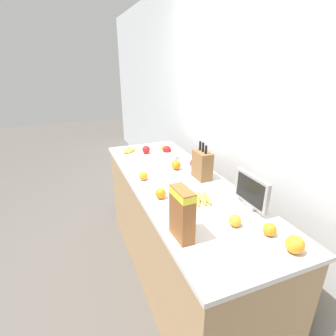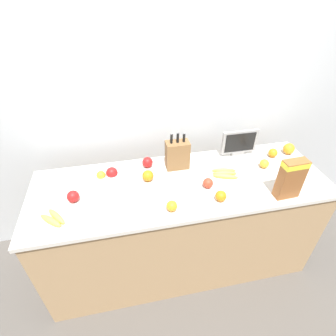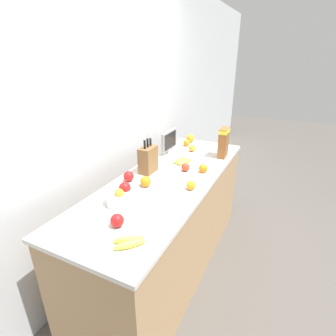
{
  "view_description": "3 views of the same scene",
  "coord_description": "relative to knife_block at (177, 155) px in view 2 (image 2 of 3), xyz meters",
  "views": [
    {
      "loc": [
        1.67,
        -0.75,
        1.75
      ],
      "look_at": [
        -0.07,
        -0.06,
        0.99
      ],
      "focal_mm": 28.0,
      "sensor_mm": 36.0,
      "label": 1
    },
    {
      "loc": [
        -0.38,
        -1.37,
        2.09
      ],
      "look_at": [
        -0.09,
        0.06,
        1.0
      ],
      "focal_mm": 28.0,
      "sensor_mm": 36.0,
      "label": 2
    },
    {
      "loc": [
        -1.71,
        -0.84,
        1.79
      ],
      "look_at": [
        -0.04,
        -0.01,
        1.0
      ],
      "focal_mm": 28.0,
      "sensor_mm": 36.0,
      "label": 3
    }
  ],
  "objects": [
    {
      "name": "orange_near_bowl",
      "position": [
        0.19,
        -0.41,
        -0.08
      ],
      "size": [
        0.07,
        0.07,
        0.07
      ],
      "primitive_type": "sphere",
      "color": "orange",
      "rests_on": "counter"
    },
    {
      "name": "counter",
      "position": [
        -0.01,
        -0.19,
        -0.56
      ],
      "size": [
        2.09,
        0.71,
        0.9
      ],
      "color": "tan",
      "rests_on": "ground_plane"
    },
    {
      "name": "wall_back",
      "position": [
        -0.01,
        0.38,
        0.29
      ],
      "size": [
        9.0,
        0.06,
        2.6
      ],
      "color": "silver",
      "rests_on": "ground_plane"
    },
    {
      "name": "apple_front",
      "position": [
        -0.74,
        -0.23,
        -0.07
      ],
      "size": [
        0.08,
        0.08,
        0.08
      ],
      "primitive_type": "sphere",
      "color": "red",
      "rests_on": "counter"
    },
    {
      "name": "knife_block",
      "position": [
        0.0,
        0.0,
        0.0
      ],
      "size": [
        0.17,
        0.1,
        0.33
      ],
      "color": "brown",
      "rests_on": "counter"
    },
    {
      "name": "banana_bunch_left",
      "position": [
        -0.85,
        -0.38,
        -0.09
      ],
      "size": [
        0.17,
        0.18,
        0.04
      ],
      "rotation": [
        0.0,
        0.0,
        5.47
      ],
      "color": "yellow",
      "rests_on": "counter"
    },
    {
      "name": "fruit_bowl",
      "position": [
        -0.52,
        -0.1,
        -0.06
      ],
      "size": [
        0.2,
        0.2,
        0.14
      ],
      "color": "silver",
      "rests_on": "counter"
    },
    {
      "name": "apple_middle",
      "position": [
        -0.22,
        0.05,
        -0.07
      ],
      "size": [
        0.08,
        0.08,
        0.08
      ],
      "primitive_type": "sphere",
      "color": "red",
      "rests_on": "counter"
    },
    {
      "name": "cereal_box",
      "position": [
        0.63,
        -0.46,
        0.04
      ],
      "size": [
        0.16,
        0.08,
        0.28
      ],
      "rotation": [
        0.0,
        0.0,
        0.05
      ],
      "color": "brown",
      "rests_on": "counter"
    },
    {
      "name": "orange_by_cereal",
      "position": [
        0.78,
        -0.02,
        -0.08
      ],
      "size": [
        0.07,
        0.07,
        0.07
      ],
      "primitive_type": "sphere",
      "color": "orange",
      "rests_on": "counter"
    },
    {
      "name": "banana_bunch_right",
      "position": [
        0.32,
        -0.17,
        -0.09
      ],
      "size": [
        0.19,
        0.15,
        0.03
      ],
      "rotation": [
        0.0,
        0.0,
        6.08
      ],
      "color": "yellow",
      "rests_on": "counter"
    },
    {
      "name": "orange_front_right",
      "position": [
        0.64,
        -0.14,
        -0.08
      ],
      "size": [
        0.07,
        0.07,
        0.07
      ],
      "primitive_type": "sphere",
      "color": "orange",
      "rests_on": "counter"
    },
    {
      "name": "orange_mid_right",
      "position": [
        0.93,
        -0.0,
        -0.07
      ],
      "size": [
        0.09,
        0.09,
        0.09
      ],
      "primitive_type": "sphere",
      "color": "orange",
      "rests_on": "counter"
    },
    {
      "name": "small_monitor",
      "position": [
        0.52,
        0.06,
        0.01
      ],
      "size": [
        0.29,
        0.03,
        0.22
      ],
      "color": "gray",
      "rests_on": "counter"
    },
    {
      "name": "orange_mid_left",
      "position": [
        -0.24,
        -0.11,
        -0.07
      ],
      "size": [
        0.08,
        0.08,
        0.08
      ],
      "primitive_type": "sphere",
      "color": "orange",
      "rests_on": "counter"
    },
    {
      "name": "ground_plane",
      "position": [
        -0.01,
        -0.19,
        -1.01
      ],
      "size": [
        14.0,
        14.0,
        0.0
      ],
      "primitive_type": "plane",
      "color": "#514C47"
    },
    {
      "name": "orange_front_left",
      "position": [
        -0.14,
        -0.43,
        -0.08
      ],
      "size": [
        0.07,
        0.07,
        0.07
      ],
      "primitive_type": "sphere",
      "color": "orange",
      "rests_on": "counter"
    },
    {
      "name": "apple_by_knife_block",
      "position": [
        0.15,
        -0.27,
        -0.08
      ],
      "size": [
        0.07,
        0.07,
        0.07
      ],
      "primitive_type": "sphere",
      "color": "red",
      "rests_on": "counter"
    }
  ]
}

